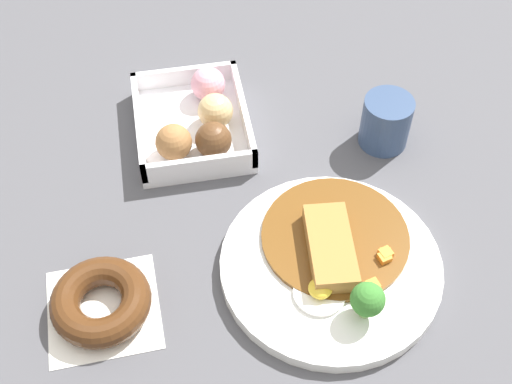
% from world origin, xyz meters
% --- Properties ---
extents(ground_plane, '(1.60, 1.60, 0.00)m').
position_xyz_m(ground_plane, '(0.00, 0.00, 0.00)').
color(ground_plane, '#4C4C51').
extents(curry_plate, '(0.27, 0.27, 0.07)m').
position_xyz_m(curry_plate, '(-0.08, -0.10, 0.01)').
color(curry_plate, white).
rests_on(curry_plate, ground_plane).
extents(donut_box, '(0.19, 0.16, 0.06)m').
position_xyz_m(donut_box, '(0.18, 0.03, 0.02)').
color(donut_box, white).
rests_on(donut_box, ground_plane).
extents(chocolate_ring_donut, '(0.14, 0.14, 0.04)m').
position_xyz_m(chocolate_ring_donut, '(-0.08, 0.18, 0.02)').
color(chocolate_ring_donut, white).
rests_on(chocolate_ring_donut, ground_plane).
extents(coffee_mug, '(0.07, 0.07, 0.08)m').
position_xyz_m(coffee_mug, '(0.12, -0.23, 0.04)').
color(coffee_mug, '#33476B').
rests_on(coffee_mug, ground_plane).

